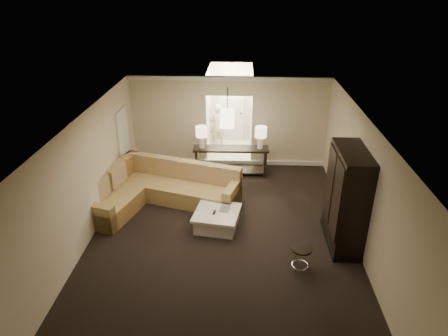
# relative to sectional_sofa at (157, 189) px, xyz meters

# --- Properties ---
(ground) EXTENTS (8.00, 8.00, 0.00)m
(ground) POSITION_rel_sectional_sofa_xyz_m (1.79, -1.42, -0.40)
(ground) COLOR black
(ground) RESTS_ON ground
(wall_back) EXTENTS (6.00, 0.04, 2.80)m
(wall_back) POSITION_rel_sectional_sofa_xyz_m (1.79, 2.58, 1.00)
(wall_back) COLOR beige
(wall_back) RESTS_ON ground
(wall_front) EXTENTS (6.00, 0.04, 2.80)m
(wall_front) POSITION_rel_sectional_sofa_xyz_m (1.79, -5.42, 1.00)
(wall_front) COLOR beige
(wall_front) RESTS_ON ground
(wall_left) EXTENTS (0.04, 8.00, 2.80)m
(wall_left) POSITION_rel_sectional_sofa_xyz_m (-1.21, -1.42, 1.00)
(wall_left) COLOR beige
(wall_left) RESTS_ON ground
(wall_right) EXTENTS (0.04, 8.00, 2.80)m
(wall_right) POSITION_rel_sectional_sofa_xyz_m (4.79, -1.42, 1.00)
(wall_right) COLOR beige
(wall_right) RESTS_ON ground
(ceiling) EXTENTS (6.00, 8.00, 0.02)m
(ceiling) POSITION_rel_sectional_sofa_xyz_m (1.79, -1.42, 2.40)
(ceiling) COLOR white
(ceiling) RESTS_ON wall_back
(crown_molding) EXTENTS (6.00, 0.10, 0.12)m
(crown_molding) POSITION_rel_sectional_sofa_xyz_m (1.79, 2.53, 2.33)
(crown_molding) COLOR silver
(crown_molding) RESTS_ON wall_back
(baseboard) EXTENTS (6.00, 0.10, 0.12)m
(baseboard) POSITION_rel_sectional_sofa_xyz_m (1.79, 2.53, -0.34)
(baseboard) COLOR silver
(baseboard) RESTS_ON ground
(side_door) EXTENTS (0.05, 0.90, 2.10)m
(side_door) POSITION_rel_sectional_sofa_xyz_m (-1.18, 1.38, 0.65)
(side_door) COLOR silver
(side_door) RESTS_ON ground
(foyer) EXTENTS (1.44, 2.02, 2.80)m
(foyer) POSITION_rel_sectional_sofa_xyz_m (1.79, 3.92, 0.90)
(foyer) COLOR silver
(foyer) RESTS_ON ground
(sectional_sofa) EXTENTS (3.94, 2.85, 1.00)m
(sectional_sofa) POSITION_rel_sectional_sofa_xyz_m (0.00, 0.00, 0.00)
(sectional_sofa) COLOR brown
(sectional_sofa) RESTS_ON ground
(coffee_table) EXTENTS (1.18, 1.18, 0.43)m
(coffee_table) POSITION_rel_sectional_sofa_xyz_m (1.64, -1.04, -0.19)
(coffee_table) COLOR silver
(coffee_table) RESTS_ON ground
(console_table) EXTENTS (2.24, 0.56, 0.86)m
(console_table) POSITION_rel_sectional_sofa_xyz_m (1.88, 1.78, 0.11)
(console_table) COLOR black
(console_table) RESTS_ON ground
(armoire) EXTENTS (0.66, 1.55, 2.23)m
(armoire) POSITION_rel_sectional_sofa_xyz_m (4.48, -1.48, 0.67)
(armoire) COLOR black
(armoire) RESTS_ON ground
(drink_table) EXTENTS (0.42, 0.42, 0.53)m
(drink_table) POSITION_rel_sectional_sofa_xyz_m (3.44, -2.49, -0.02)
(drink_table) COLOR black
(drink_table) RESTS_ON ground
(table_lamp_left) EXTENTS (0.34, 0.34, 0.66)m
(table_lamp_left) POSITION_rel_sectional_sofa_xyz_m (1.02, 1.76, 0.90)
(table_lamp_left) COLOR silver
(table_lamp_left) RESTS_ON console_table
(table_lamp_right) EXTENTS (0.34, 0.34, 0.66)m
(table_lamp_right) POSITION_rel_sectional_sofa_xyz_m (2.74, 1.80, 0.90)
(table_lamp_right) COLOR silver
(table_lamp_right) RESTS_ON console_table
(pendant_light) EXTENTS (0.38, 0.38, 1.09)m
(pendant_light) POSITION_rel_sectional_sofa_xyz_m (1.79, 1.28, 1.55)
(pendant_light) COLOR black
(pendant_light) RESTS_ON ceiling
(person) EXTENTS (0.66, 0.50, 1.67)m
(person) POSITION_rel_sectional_sofa_xyz_m (1.34, 4.02, 0.43)
(person) COLOR beige
(person) RESTS_ON ground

